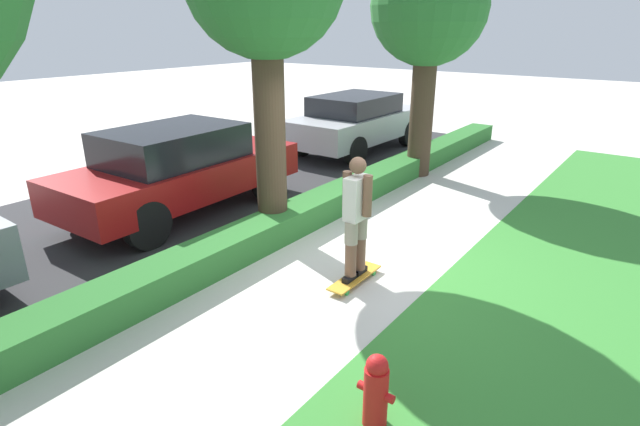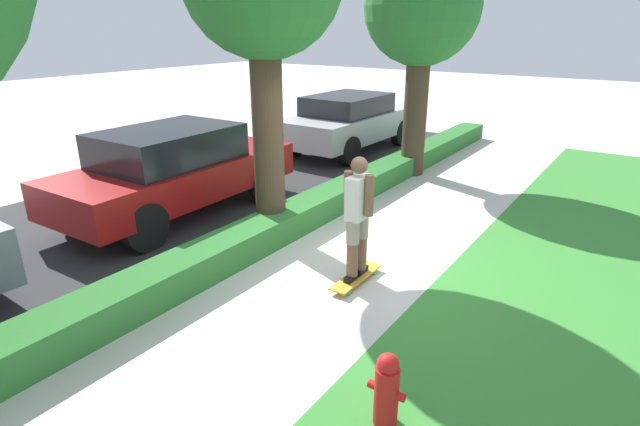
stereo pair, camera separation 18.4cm
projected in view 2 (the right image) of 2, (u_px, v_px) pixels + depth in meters
name	position (u px, v px, depth m)	size (l,w,h in m)	color
ground_plane	(363.00, 266.00, 6.92)	(60.00, 60.00, 0.00)	beige
grass_lawn_strip	(606.00, 338.00, 5.33)	(18.54, 4.00, 0.01)	#388433
street_asphalt	(164.00, 207.00, 9.16)	(18.54, 5.00, 0.01)	#2D2D30
hedge_row	(273.00, 228.00, 7.70)	(18.54, 0.60, 0.42)	#2D702D
skateboard	(356.00, 277.00, 6.48)	(0.96, 0.24, 0.09)	gold
skater_person	(358.00, 215.00, 6.17)	(0.48, 0.41, 1.59)	black
tree_far	(422.00, 11.00, 10.08)	(2.37, 2.37, 4.69)	#423323
parked_car_middle	(175.00, 169.00, 8.59)	(4.39, 1.88, 1.53)	maroon
parked_car_rear	(349.00, 121.00, 13.06)	(4.32, 1.85, 1.47)	#B7B7BC
fire_hydrant	(387.00, 389.00, 4.09)	(0.21, 0.33, 0.68)	red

